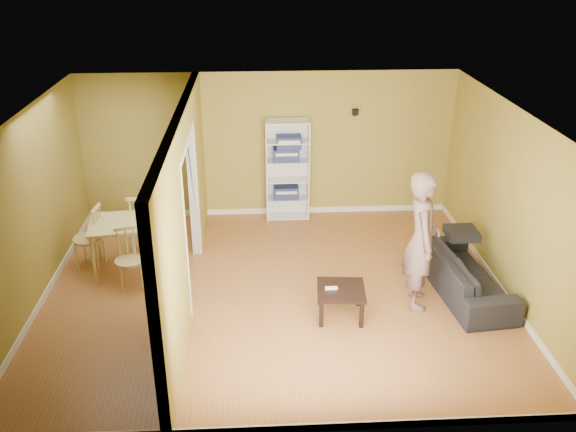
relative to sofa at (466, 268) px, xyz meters
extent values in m
plane|color=#A56A32|center=(-2.70, 0.15, -0.38)|extent=(6.50, 6.50, 0.00)
plane|color=white|center=(-2.70, 0.15, 2.22)|extent=(6.50, 6.50, 0.00)
plane|color=olive|center=(-2.70, 2.90, 0.92)|extent=(6.50, 0.00, 6.50)
plane|color=olive|center=(-2.70, -2.60, 0.92)|extent=(6.50, 0.00, 6.50)
plane|color=olive|center=(-5.95, 0.15, 0.92)|extent=(0.00, 5.50, 5.50)
plane|color=olive|center=(0.55, 0.15, 0.92)|extent=(0.00, 5.50, 5.50)
cube|color=black|center=(-1.20, 2.84, 1.52)|extent=(0.10, 0.10, 0.10)
imported|color=black|center=(0.00, 0.00, 0.00)|extent=(2.07, 1.05, 0.76)
imported|color=slate|center=(-0.75, -0.24, 0.76)|extent=(0.90, 0.75, 2.28)
cube|color=white|center=(-2.75, 2.70, 0.52)|extent=(0.02, 0.33, 1.80)
cube|color=white|center=(-2.01, 2.70, 0.52)|extent=(0.02, 0.33, 1.80)
cube|color=white|center=(-2.38, 2.86, 0.52)|extent=(0.76, 0.02, 1.80)
cube|color=white|center=(-2.38, 2.70, -0.36)|extent=(0.72, 0.33, 0.02)
cube|color=white|center=(-2.38, 2.70, -0.01)|extent=(0.72, 0.33, 0.02)
cube|color=white|center=(-2.38, 2.70, 0.35)|extent=(0.72, 0.33, 0.02)
cube|color=white|center=(-2.38, 2.70, 0.70)|extent=(0.72, 0.33, 0.02)
cube|color=white|center=(-2.38, 2.70, 1.05)|extent=(0.72, 0.33, 0.02)
cube|color=white|center=(-2.38, 2.70, 1.40)|extent=(0.72, 0.33, 0.02)
cube|color=navy|center=(-2.40, 2.70, 0.11)|extent=(0.43, 0.28, 0.22)
cube|color=navy|center=(-2.40, 2.70, 0.82)|extent=(0.45, 0.29, 0.23)
cube|color=navy|center=(-2.36, 2.70, 1.03)|extent=(0.43, 0.28, 0.22)
cube|color=black|center=(-1.85, -0.51, 0.02)|extent=(0.62, 0.62, 0.04)
cube|color=black|center=(-2.11, -0.77, -0.19)|extent=(0.05, 0.05, 0.38)
cube|color=black|center=(-1.59, -0.77, -0.19)|extent=(0.05, 0.05, 0.38)
cube|color=black|center=(-2.11, -0.25, -0.19)|extent=(0.05, 0.05, 0.38)
cube|color=black|center=(-1.59, -0.25, -0.19)|extent=(0.05, 0.05, 0.38)
cube|color=white|center=(-1.98, -0.51, 0.05)|extent=(0.16, 0.04, 0.03)
cube|color=#EFD27B|center=(-4.80, 0.98, 0.38)|extent=(1.25, 0.83, 0.04)
cylinder|color=#EFD27B|center=(-5.37, 0.62, -0.01)|extent=(0.05, 0.05, 0.74)
cylinder|color=#EFD27B|center=(-4.22, 0.62, -0.01)|extent=(0.05, 0.05, 0.74)
cylinder|color=#EFD27B|center=(-5.37, 1.35, -0.01)|extent=(0.05, 0.05, 0.74)
cylinder|color=#EFD27B|center=(-4.22, 1.35, -0.01)|extent=(0.05, 0.05, 0.74)
camera|label=1|loc=(-2.93, -7.36, 4.25)|focal=38.00mm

